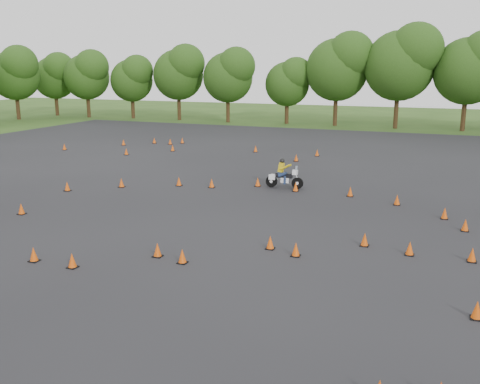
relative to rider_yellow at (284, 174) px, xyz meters
name	(u,v)px	position (x,y,z in m)	size (l,w,h in m)	color
ground	(198,251)	(0.00, -10.34, -0.76)	(140.00, 140.00, 0.00)	#2D5119
asphalt_pad	(256,209)	(0.00, -4.34, -0.76)	(62.00, 62.00, 0.00)	black
treeline	(399,83)	(3.30, 24.35, 3.93)	(87.02, 32.63, 11.14)	#254513
traffic_cones	(250,206)	(-0.10, -4.81, -0.53)	(35.91, 32.98, 0.45)	#DA4D09
rider_yellow	(284,174)	(0.00, 0.00, 0.00)	(1.97, 0.60, 1.52)	gold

